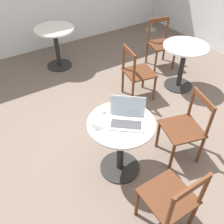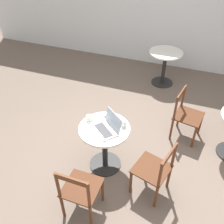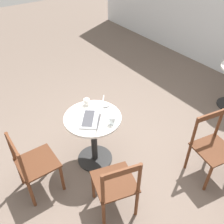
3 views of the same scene
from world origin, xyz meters
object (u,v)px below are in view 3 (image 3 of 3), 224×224
object	(u,v)px
drinking_glass	(112,120)
chair_near_right	(116,185)
mug	(87,102)
laptop	(94,116)
mouse	(106,105)
cafe_table_near	(93,130)
chair_mid_left	(211,147)
chair_near_front	(34,164)

from	to	relation	value
drinking_glass	chair_near_right	bearing A→B (deg)	-31.88
mug	laptop	bearing A→B (deg)	-16.49
mouse	mug	xyz separation A→B (m)	(-0.17, -0.17, 0.02)
cafe_table_near	chair_mid_left	bearing A→B (deg)	46.46
chair_mid_left	laptop	bearing A→B (deg)	-131.55
chair_near_right	mug	distance (m)	1.08
chair_near_front	laptop	bearing A→B (deg)	86.42
cafe_table_near	chair_near_right	distance (m)	0.77
chair_near_right	chair_mid_left	world-z (taller)	same
chair_near_right	chair_mid_left	size ratio (longest dim) A/B	1.00
chair_near_right	mouse	xyz separation A→B (m)	(-0.82, 0.45, 0.32)
chair_near_front	laptop	size ratio (longest dim) A/B	1.93
mouse	mug	distance (m)	0.25
mouse	chair_mid_left	bearing A→B (deg)	36.62
chair_near_front	chair_near_right	size ratio (longest dim) A/B	1.00
chair_near_right	drinking_glass	distance (m)	0.70
cafe_table_near	chair_near_front	world-z (taller)	chair_near_front
chair_near_right	mug	bearing A→B (deg)	164.45
laptop	chair_mid_left	bearing A→B (deg)	48.45
cafe_table_near	mug	bearing A→B (deg)	163.70
mug	chair_near_front	bearing A→B (deg)	-73.64
chair_mid_left	drinking_glass	bearing A→B (deg)	-129.38
cafe_table_near	laptop	size ratio (longest dim) A/B	1.68
chair_mid_left	mug	xyz separation A→B (m)	(-1.22, -0.95, 0.34)
cafe_table_near	chair_near_front	distance (m)	0.78
cafe_table_near	mug	distance (m)	0.36
chair_mid_left	drinking_glass	distance (m)	1.22
chair_near_front	laptop	world-z (taller)	laptop
chair_near_front	mouse	size ratio (longest dim) A/B	8.35
chair_near_front	chair_mid_left	bearing A→B (deg)	61.76
chair_mid_left	drinking_glass	world-z (taller)	chair_mid_left
chair_near_front	mug	xyz separation A→B (m)	(-0.25, 0.85, 0.34)
chair_mid_left	laptop	xyz separation A→B (m)	(-0.92, -1.04, 0.35)
chair_mid_left	mouse	xyz separation A→B (m)	(-1.04, -0.78, 0.32)
chair_near_right	drinking_glass	xyz separation A→B (m)	(-0.51, 0.32, 0.35)
chair_near_front	mug	distance (m)	0.95
chair_near_front	chair_mid_left	size ratio (longest dim) A/B	1.00
chair_near_front	mug	bearing A→B (deg)	106.36
chair_near_front	mouse	world-z (taller)	chair_near_front
cafe_table_near	drinking_glass	xyz separation A→B (m)	(0.23, 0.12, 0.26)
cafe_table_near	mouse	world-z (taller)	mouse
chair_mid_left	mouse	distance (m)	1.34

